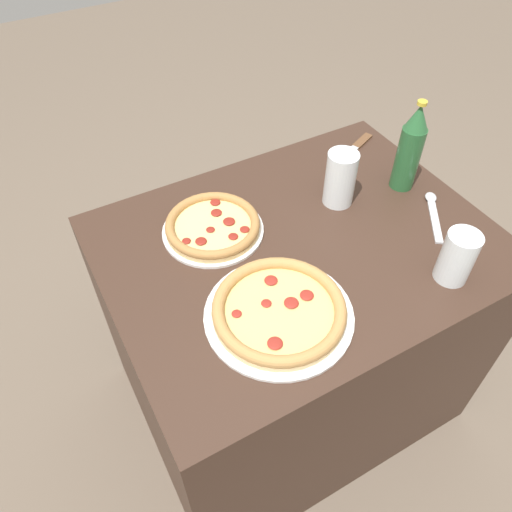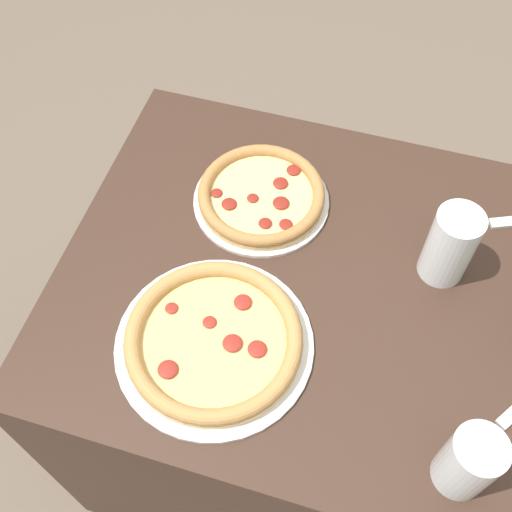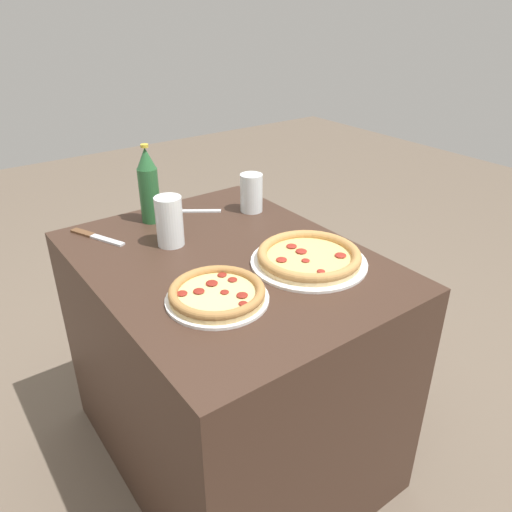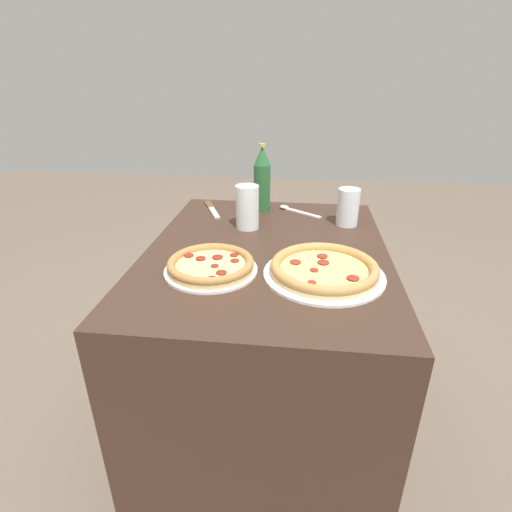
{
  "view_description": "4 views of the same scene",
  "coord_description": "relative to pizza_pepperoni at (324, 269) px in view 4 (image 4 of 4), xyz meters",
  "views": [
    {
      "loc": [
        0.54,
        0.74,
        1.69
      ],
      "look_at": [
        0.16,
        0.05,
        0.86
      ],
      "focal_mm": 35.0,
      "sensor_mm": 36.0,
      "label": 1
    },
    {
      "loc": [
        -0.03,
        0.6,
        1.77
      ],
      "look_at": [
        0.14,
        0.01,
        0.83
      ],
      "focal_mm": 45.0,
      "sensor_mm": 36.0,
      "label": 2
    },
    {
      "loc": [
        1.1,
        -0.7,
        1.47
      ],
      "look_at": [
        0.17,
        -0.02,
        0.86
      ],
      "focal_mm": 35.0,
      "sensor_mm": 36.0,
      "label": 3
    },
    {
      "loc": [
        1.17,
        0.1,
        1.3
      ],
      "look_at": [
        0.17,
        -0.02,
        0.83
      ],
      "focal_mm": 28.0,
      "sensor_mm": 36.0,
      "label": 4
    }
  ],
  "objects": [
    {
      "name": "ground_plane",
      "position": [
        -0.17,
        -0.17,
        -0.8
      ],
      "size": [
        8.0,
        8.0,
        0.0
      ],
      "primitive_type": "plane",
      "color": "#6B5B4C"
    },
    {
      "name": "table",
      "position": [
        -0.17,
        -0.17,
        -0.41
      ],
      "size": [
        1.0,
        0.77,
        0.78
      ],
      "color": "#3D281E",
      "rests_on": "ground_plane"
    },
    {
      "name": "pizza_pepperoni",
      "position": [
        0.0,
        0.0,
        0.0
      ],
      "size": [
        0.34,
        0.34,
        0.04
      ],
      "color": "white",
      "rests_on": "table"
    },
    {
      "name": "pizza_margherita",
      "position": [
        0.01,
        -0.32,
        -0.0
      ],
      "size": [
        0.27,
        0.27,
        0.04
      ],
      "color": "white",
      "rests_on": "table"
    },
    {
      "name": "glass_iced_tea",
      "position": [
        -0.35,
        -0.26,
        0.05
      ],
      "size": [
        0.08,
        0.08,
        0.16
      ],
      "color": "white",
      "rests_on": "table"
    },
    {
      "name": "glass_cola",
      "position": [
        -0.42,
        0.1,
        0.04
      ],
      "size": [
        0.08,
        0.08,
        0.14
      ],
      "color": "white",
      "rests_on": "table"
    },
    {
      "name": "beer_bottle",
      "position": [
        -0.55,
        -0.23,
        0.11
      ],
      "size": [
        0.07,
        0.07,
        0.27
      ],
      "color": "#286033",
      "rests_on": "table"
    },
    {
      "name": "knife",
      "position": [
        -0.54,
        -0.44,
        -0.02
      ],
      "size": [
        0.21,
        0.11,
        0.01
      ],
      "color": "brown",
      "rests_on": "table"
    },
    {
      "name": "spoon",
      "position": [
        -0.55,
        -0.1,
        -0.02
      ],
      "size": [
        0.14,
        0.18,
        0.01
      ],
      "color": "silver",
      "rests_on": "table"
    }
  ]
}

